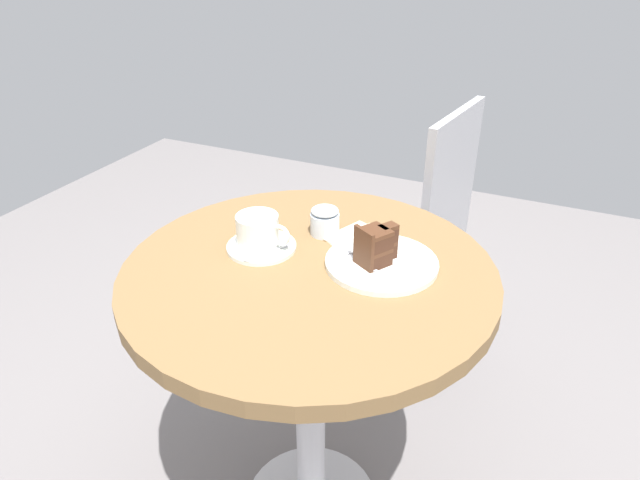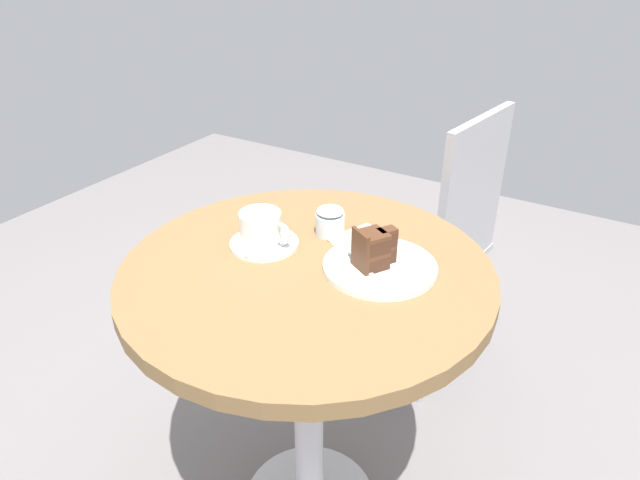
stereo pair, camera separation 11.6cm
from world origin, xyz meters
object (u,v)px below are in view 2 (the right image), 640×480
object	(u,v)px
teaspoon	(261,251)
cake_slice	(373,249)
saucer	(264,243)
cake_plate	(380,267)
napkin	(367,244)
coffee_cup	(261,227)
fork	(353,261)
cafe_chair	(440,232)
sugar_pot	(330,221)

from	to	relation	value
teaspoon	cake_slice	bearing A→B (deg)	136.29
saucer	teaspoon	xyz separation A→B (m)	(0.02, -0.04, 0.01)
cake_plate	napkin	xyz separation A→B (m)	(-0.07, 0.08, -0.00)
coffee_cup	teaspoon	bearing A→B (deg)	-57.31
fork	cafe_chair	xyz separation A→B (m)	(-0.03, 0.62, -0.23)
teaspoon	cafe_chair	distance (m)	0.74
coffee_cup	fork	distance (m)	0.21
saucer	napkin	xyz separation A→B (m)	(0.19, 0.12, -0.00)
fork	cake_plate	bearing A→B (deg)	-130.31
napkin	cafe_chair	size ratio (longest dim) A/B	0.21
cake_plate	sugar_pot	xyz separation A→B (m)	(-0.16, 0.08, 0.03)
teaspoon	fork	distance (m)	0.19
cake_slice	napkin	world-z (taller)	cake_slice
saucer	cake_plate	world-z (taller)	cake_plate
teaspoon	sugar_pot	world-z (taller)	sugar_pot
saucer	fork	size ratio (longest dim) A/B	1.09
fork	sugar_pot	distance (m)	0.15
cafe_chair	teaspoon	bearing A→B (deg)	-4.88
cake_slice	napkin	distance (m)	0.12
cake_plate	cafe_chair	xyz separation A→B (m)	(-0.08, 0.60, -0.22)
coffee_cup	cafe_chair	distance (m)	0.72
napkin	saucer	bearing A→B (deg)	-147.85
coffee_cup	cake_plate	size ratio (longest dim) A/B	0.53
teaspoon	cake_plate	bearing A→B (deg)	138.56
coffee_cup	fork	world-z (taller)	coffee_cup
saucer	sugar_pot	world-z (taller)	sugar_pot
napkin	coffee_cup	bearing A→B (deg)	-148.20
cake_plate	saucer	bearing A→B (deg)	-170.76
saucer	teaspoon	size ratio (longest dim) A/B	1.51
fork	napkin	bearing A→B (deg)	-52.93
cake_plate	sugar_pot	distance (m)	0.18
saucer	cafe_chair	xyz separation A→B (m)	(0.18, 0.64, -0.22)
saucer	teaspoon	world-z (taller)	teaspoon
coffee_cup	cake_plate	distance (m)	0.27
napkin	cafe_chair	bearing A→B (deg)	90.91
saucer	napkin	world-z (taller)	saucer
coffee_cup	cake_slice	xyz separation A→B (m)	(0.25, 0.03, 0.01)
cake_slice	napkin	size ratio (longest dim) A/B	0.50
fork	cafe_chair	world-z (taller)	cafe_chair
teaspoon	cake_plate	xyz separation A→B (m)	(0.23, 0.08, -0.01)
teaspoon	coffee_cup	bearing A→B (deg)	-117.80
teaspoon	cafe_chair	world-z (taller)	cafe_chair
coffee_cup	cake_slice	distance (m)	0.25
cake_slice	sugar_pot	bearing A→B (deg)	149.00
cake_slice	napkin	xyz separation A→B (m)	(-0.06, 0.09, -0.05)
saucer	coffee_cup	xyz separation A→B (m)	(-0.00, -0.00, 0.04)
cake_slice	cafe_chair	xyz separation A→B (m)	(-0.07, 0.62, -0.27)
coffee_cup	cafe_chair	xyz separation A→B (m)	(0.18, 0.64, -0.26)
cake_plate	cake_slice	xyz separation A→B (m)	(-0.01, -0.01, 0.04)
teaspoon	saucer	bearing A→B (deg)	-123.60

